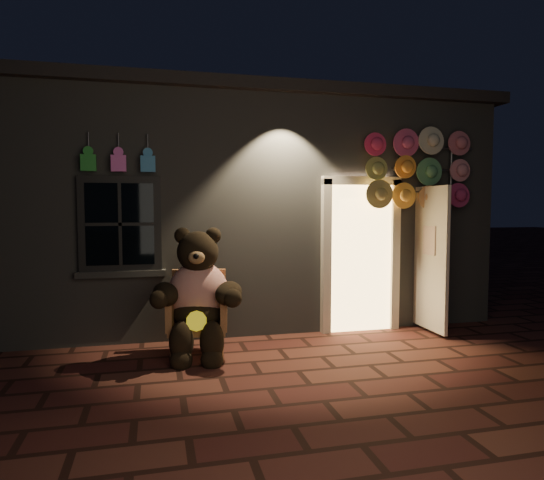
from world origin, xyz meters
name	(u,v)px	position (x,y,z in m)	size (l,w,h in m)	color
ground	(298,371)	(0.00, 0.00, 0.00)	(60.00, 60.00, 0.00)	#552A20
shop_building	(237,208)	(0.00, 3.99, 1.74)	(7.30, 5.95, 3.51)	slate
wicker_armchair	(198,313)	(-0.99, 0.89, 0.50)	(0.76, 0.71, 1.00)	#A66840
teddy_bear	(198,296)	(-1.00, 0.76, 0.73)	(1.14, 0.95, 1.58)	red
hat_rack	(420,171)	(2.15, 1.28, 2.27)	(1.71, 0.22, 2.84)	#59595E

